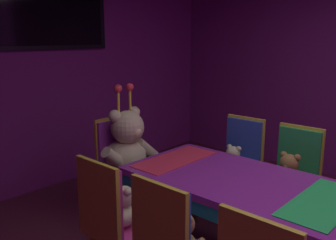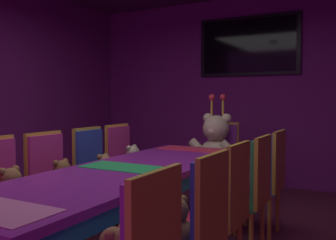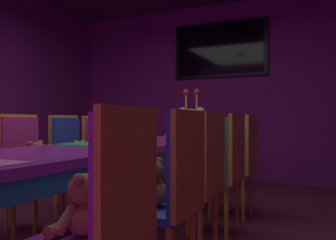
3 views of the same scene
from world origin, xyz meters
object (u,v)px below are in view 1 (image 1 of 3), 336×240
Objects in this scene: banquet_table at (322,215)px; chair_right_3 at (295,170)px; teddy_left_3 at (184,236)px; teddy_right_4 at (232,162)px; teddy_right_3 at (288,174)px; throne_chair at (118,156)px; chair_right_4 at (240,156)px; king_teddy_bear at (129,146)px; teddy_left_4 at (125,208)px; wall_tv at (49,10)px; chair_left_4 at (108,214)px.

chair_right_3 is at bearing 32.96° from banquet_table.
teddy_left_3 is 0.99× the size of teddy_right_4.
teddy_right_3 is at bearing 38.24° from banquet_table.
throne_chair is (-0.83, 1.46, 0.00)m from chair_right_3.
chair_right_4 reaches higher than teddy_left_3.
teddy_right_3 is 0.56m from teddy_right_4.
teddy_left_4 is at bearing -43.21° from king_teddy_bear.
king_teddy_bear reaches higher than teddy_left_3.
banquet_table is at bearing 32.96° from chair_right_3.
banquet_table is at bearing 53.02° from chair_right_4.
king_teddy_bear is at bearing -41.31° from chair_right_4.
wall_tv reaches higher than chair_right_4.
banquet_table is at bearing -0.00° from throne_chair.
teddy_left_4 is (-0.01, 0.53, 0.01)m from teddy_left_3.
king_teddy_bear is at bearing -0.00° from throne_chair.
throne_chair is at bearing 180.00° from king_teddy_bear.
chair_left_4 reaches higher than teddy_left_3.
teddy_left_3 is at bearing -1.31° from teddy_right_3.
chair_left_4 is 1.00× the size of chair_right_4.
teddy_left_4 is at bearing 91.29° from teddy_left_3.
chair_right_4 is 1.00× the size of throne_chair.
chair_right_3 reaches higher than teddy_left_3.
teddy_left_3 is at bearing -73.44° from chair_left_4.
wall_tv is (0.83, 2.01, 1.45)m from chair_left_4.
throne_chair reaches higher than banquet_table.
throne_chair is (-0.68, 1.46, -0.00)m from teddy_right_3.
teddy_left_3 is 3.01m from wall_tv.
wall_tv is at bearing -67.54° from chair_right_4.
chair_right_4 is (0.15, 0.56, -0.00)m from teddy_right_3.
teddy_right_3 reaches higher than teddy_left_3.
wall_tv is (-0.83, 2.57, 1.45)m from chair_right_3.
chair_right_4 is at bearing 53.02° from banquet_table.
banquet_table is 2.00m from throne_chair.
wall_tv is (0.00, 1.11, 1.45)m from throne_chair.
teddy_left_4 is at bearing 0.24° from teddy_right_4.
teddy_left_3 is at bearing -28.24° from king_teddy_bear.
king_teddy_bear is at bearing -62.23° from teddy_right_3.
banquet_table reaches higher than teddy_right_4.
teddy_right_4 is at bearing 58.08° from banquet_table.
banquet_table is 1.83m from king_teddy_bear.
king_teddy_bear is 1.83m from wall_tv.
wall_tv reaches higher than teddy_right_4.
wall_tv is at bearing 90.00° from banquet_table.
king_teddy_bear is at bearing -57.38° from chair_right_3.
wall_tv is at bearing -71.12° from teddy_right_4.
teddy_right_4 is (1.38, 0.01, -0.01)m from teddy_left_4.
teddy_right_4 is 0.30× the size of throne_chair.
teddy_right_3 is at bearing 75.30° from chair_right_4.
chair_left_4 is (-0.83, 1.10, -0.06)m from banquet_table.
chair_right_4 is at bearing 48.69° from king_teddy_bear.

